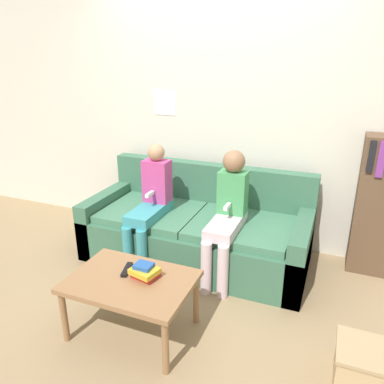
% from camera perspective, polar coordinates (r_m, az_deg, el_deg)
% --- Properties ---
extents(ground_plane, '(10.00, 10.00, 0.00)m').
position_cam_1_polar(ground_plane, '(3.26, -2.99, -14.44)').
color(ground_plane, '#937A56').
extents(wall_back, '(8.00, 0.06, 2.60)m').
position_cam_1_polar(wall_back, '(3.76, 4.02, 11.81)').
color(wall_back, beige).
rests_on(wall_back, ground_plane).
extents(couch, '(2.06, 0.92, 0.84)m').
position_cam_1_polar(couch, '(3.58, 0.86, -5.89)').
color(couch, '#38664C').
rests_on(couch, ground_plane).
extents(coffee_table, '(0.84, 0.59, 0.43)m').
position_cam_1_polar(coffee_table, '(2.65, -9.28, -13.87)').
color(coffee_table, '#8E6642').
rests_on(coffee_table, ground_plane).
extents(person_left, '(0.24, 0.61, 1.10)m').
position_cam_1_polar(person_left, '(3.41, -6.34, -1.39)').
color(person_left, teal).
rests_on(person_left, ground_plane).
extents(person_right, '(0.24, 0.61, 1.11)m').
position_cam_1_polar(person_right, '(3.15, 5.47, -2.79)').
color(person_right, silver).
rests_on(person_right, ground_plane).
extents(tv_remote, '(0.08, 0.17, 0.02)m').
position_cam_1_polar(tv_remote, '(2.71, -9.90, -11.56)').
color(tv_remote, black).
rests_on(tv_remote, coffee_table).
extents(book_stack, '(0.20, 0.19, 0.10)m').
position_cam_1_polar(book_stack, '(2.61, -7.19, -11.94)').
color(book_stack, red).
rests_on(book_stack, coffee_table).
extents(bookshelf, '(0.41, 0.27, 1.23)m').
position_cam_1_polar(bookshelf, '(3.60, 26.83, -1.98)').
color(bookshelf, brown).
rests_on(bookshelf, ground_plane).
extents(storage_box, '(0.40, 0.33, 0.27)m').
position_cam_1_polar(storage_box, '(2.62, 25.47, -23.20)').
color(storage_box, tan).
rests_on(storage_box, ground_plane).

